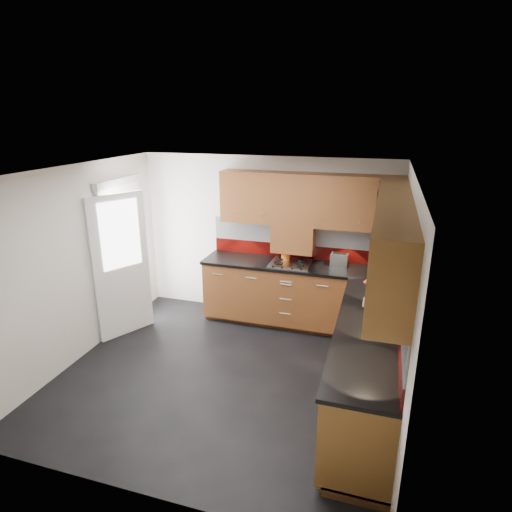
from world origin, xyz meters
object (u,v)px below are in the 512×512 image
(food_processor, at_px, (373,304))
(toaster, at_px, (339,260))
(gas_hob, at_px, (291,263))
(utensil_pot, at_px, (286,254))

(food_processor, bearing_deg, toaster, 109.28)
(gas_hob, height_order, utensil_pot, utensil_pot)
(utensil_pot, distance_m, food_processor, 1.93)
(gas_hob, height_order, food_processor, food_processor)
(toaster, distance_m, food_processor, 1.56)
(gas_hob, relative_size, toaster, 2.32)
(toaster, bearing_deg, utensil_pot, -178.55)
(utensil_pot, distance_m, toaster, 0.76)
(utensil_pot, relative_size, toaster, 1.85)
(gas_hob, relative_size, food_processor, 1.99)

